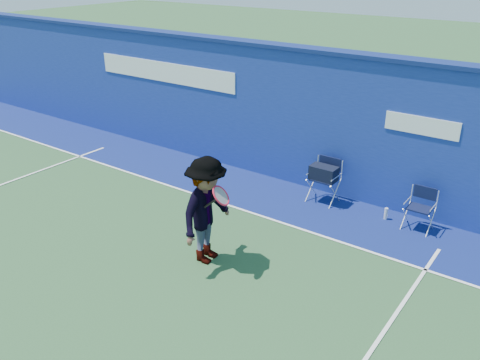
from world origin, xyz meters
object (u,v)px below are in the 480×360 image
Objects in this scene: directors_chair_left at (323,184)px; tennis_player at (207,210)px; directors_chair_right at (418,217)px; water_bottle at (386,214)px.

directors_chair_left is 3.29m from tennis_player.
directors_chair_right is at bearing -0.60° from directors_chair_left.
directors_chair_left is 0.50× the size of tennis_player.
water_bottle is 0.13× the size of tennis_player.
tennis_player reaches higher than directors_chair_right.
tennis_player is at bearing -100.12° from directors_chair_left.
water_bottle is 3.84m from tennis_player.
tennis_player is (-1.98, -3.19, 0.82)m from water_bottle.
directors_chair_left reaches higher than water_bottle.
directors_chair_right is 4.17m from tennis_player.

